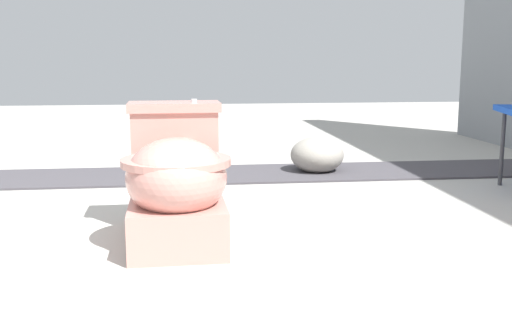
# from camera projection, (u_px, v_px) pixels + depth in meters

# --- Properties ---
(ground_plane) EXTENTS (14.00, 14.00, 0.00)m
(ground_plane) POSITION_uv_depth(u_px,v_px,m) (97.00, 246.00, 2.19)
(ground_plane) COLOR #A8A59E
(gravel_strip) EXTENTS (0.56, 8.00, 0.01)m
(gravel_strip) POSITION_uv_depth(u_px,v_px,m) (215.00, 174.00, 3.52)
(gravel_strip) COLOR #423F44
(gravel_strip) RESTS_ON ground
(toilet) EXTENTS (0.64, 0.40, 0.52)m
(toilet) POSITION_uv_depth(u_px,v_px,m) (176.00, 183.00, 2.23)
(toilet) COLOR tan
(toilet) RESTS_ON ground
(boulder_near) EXTENTS (0.45, 0.45, 0.22)m
(boulder_near) POSITION_uv_depth(u_px,v_px,m) (317.00, 155.00, 3.59)
(boulder_near) COLOR gray
(boulder_near) RESTS_ON ground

